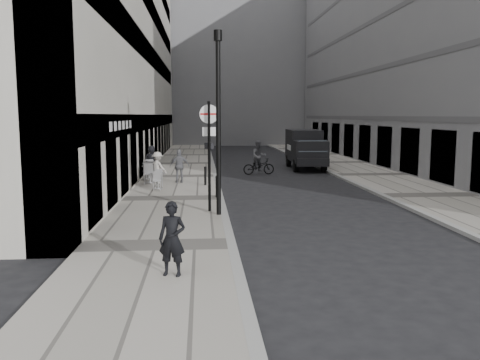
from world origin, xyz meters
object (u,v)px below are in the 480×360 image
object	(u,v)px
lamppost	(218,114)
cyclist	(259,161)
panel_van	(305,147)
walking_man	(172,239)
sign_post	(209,141)

from	to	relation	value
lamppost	cyclist	world-z (taller)	lamppost
lamppost	panel_van	bearing A→B (deg)	68.35
walking_man	panel_van	bearing A→B (deg)	85.90
sign_post	cyclist	size ratio (longest dim) A/B	1.92
walking_man	cyclist	size ratio (longest dim) A/B	0.79
lamppost	panel_van	distance (m)	16.96
walking_man	sign_post	distance (m)	7.51
panel_van	walking_man	bearing A→B (deg)	-106.27
walking_man	lamppost	size ratio (longest dim) A/B	0.26
lamppost	cyclist	size ratio (longest dim) A/B	3.06
cyclist	lamppost	bearing A→B (deg)	-110.60
sign_post	lamppost	world-z (taller)	lamppost
cyclist	sign_post	bearing A→B (deg)	-112.62
walking_man	sign_post	bearing A→B (deg)	97.21
walking_man	sign_post	world-z (taller)	sign_post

